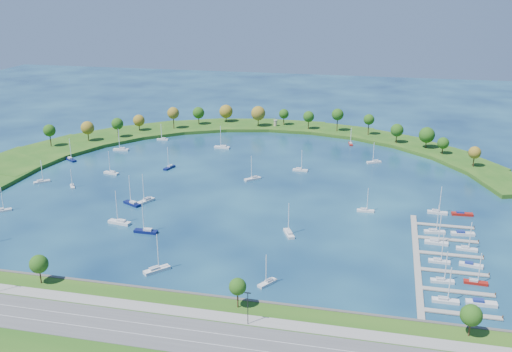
% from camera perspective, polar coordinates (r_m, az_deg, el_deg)
% --- Properties ---
extents(ground, '(700.00, 700.00, 0.00)m').
position_cam_1_polar(ground, '(275.84, -1.24, -1.04)').
color(ground, '#07183C').
rests_on(ground, ground).
extents(south_shoreline, '(420.00, 43.10, 11.60)m').
position_cam_1_polar(south_shoreline, '(170.78, -11.60, -14.47)').
color(south_shoreline, '#1D4F15').
rests_on(south_shoreline, ground).
extents(breakwater, '(286.74, 247.64, 2.00)m').
position_cam_1_polar(breakwater, '(332.89, -6.97, 2.51)').
color(breakwater, '#1D4F15').
rests_on(breakwater, ground).
extents(breakwater_trees, '(240.40, 89.59, 14.56)m').
position_cam_1_polar(breakwater_trees, '(359.63, 0.38, 5.40)').
color(breakwater_trees, '#382314').
rests_on(breakwater_trees, breakwater).
extents(harbor_tower, '(2.60, 2.60, 4.02)m').
position_cam_1_polar(harbor_tower, '(382.50, 1.93, 5.26)').
color(harbor_tower, gray).
rests_on(harbor_tower, breakwater).
extents(dock_system, '(24.28, 82.00, 1.60)m').
position_cam_1_polar(dock_system, '(213.30, 17.53, -8.07)').
color(dock_system, gray).
rests_on(dock_system, ground).
extents(moored_boat_0, '(5.85, 9.04, 12.94)m').
position_cam_1_polar(moored_boat_0, '(224.49, 3.27, -5.61)').
color(moored_boat_0, silver).
rests_on(moored_boat_0, ground).
extents(moored_boat_1, '(5.67, 7.27, 10.75)m').
position_cam_1_polar(moored_boat_1, '(190.15, 1.14, -10.39)').
color(moored_boat_1, silver).
rests_on(moored_boat_1, ground).
extents(moored_boat_3, '(9.25, 6.41, 13.37)m').
position_cam_1_polar(moored_boat_3, '(258.91, -12.12, -2.61)').
color(moored_boat_3, '#0B1145').
rests_on(moored_boat_3, ground).
extents(moored_boat_4, '(6.90, 6.43, 10.85)m').
position_cam_1_polar(moored_boat_4, '(268.60, -23.75, -3.07)').
color(moored_boat_4, silver).
rests_on(moored_boat_4, ground).
extents(moored_boat_5, '(9.18, 2.76, 13.41)m').
position_cam_1_polar(moored_boat_5, '(338.83, -3.35, 2.90)').
color(moored_boat_5, silver).
rests_on(moored_boat_5, ground).
extents(moored_boat_6, '(8.40, 3.87, 11.91)m').
position_cam_1_polar(moored_boat_6, '(302.21, -14.07, 0.36)').
color(moored_boat_6, silver).
rests_on(moored_boat_6, ground).
extents(moored_boat_7, '(7.03, 6.86, 11.28)m').
position_cam_1_polar(moored_boat_7, '(299.23, -20.37, -0.47)').
color(moored_boat_7, silver).
rests_on(moored_boat_7, ground).
extents(moored_boat_8, '(4.92, 6.07, 9.08)m').
position_cam_1_polar(moored_boat_8, '(288.15, -17.66, -0.90)').
color(moored_boat_8, silver).
rests_on(moored_boat_8, ground).
extents(moored_boat_9, '(7.87, 2.58, 11.41)m').
position_cam_1_polar(moored_boat_9, '(298.59, 4.38, 0.66)').
color(moored_boat_9, silver).
rests_on(moored_boat_9, ground).
extents(moored_boat_10, '(7.36, 2.33, 10.71)m').
position_cam_1_polar(moored_boat_10, '(250.26, 10.74, -3.29)').
color(moored_boat_10, silver).
rests_on(moored_boat_10, ground).
extents(moored_boat_11, '(6.14, 9.32, 13.36)m').
position_cam_1_polar(moored_boat_11, '(260.65, -10.83, -2.37)').
color(moored_boat_11, silver).
rests_on(moored_boat_11, ground).
extents(moored_boat_12, '(9.83, 4.16, 14.00)m').
position_cam_1_polar(moored_boat_12, '(240.41, -13.29, -4.40)').
color(moored_boat_12, silver).
rests_on(moored_boat_12, ground).
extents(moored_boat_13, '(7.03, 2.37, 10.17)m').
position_cam_1_polar(moored_boat_13, '(360.39, -9.19, 3.65)').
color(moored_boat_13, silver).
rests_on(moored_boat_13, ground).
extents(moored_boat_14, '(9.33, 2.65, 13.69)m').
position_cam_1_polar(moored_boat_14, '(230.01, -10.79, -5.31)').
color(moored_boat_14, '#0B1145').
rests_on(moored_boat_14, ground).
extents(moored_boat_15, '(9.07, 3.41, 13.02)m').
position_cam_1_polar(moored_boat_15, '(342.60, -13.16, 2.61)').
color(moored_boat_15, silver).
rests_on(moored_boat_15, ground).
extents(moored_boat_16, '(8.40, 6.75, 12.53)m').
position_cam_1_polar(moored_boat_16, '(330.76, -17.79, 1.61)').
color(moored_boat_16, '#0B1145').
rests_on(moored_boat_16, ground).
extents(moored_boat_17, '(8.05, 8.61, 13.56)m').
position_cam_1_polar(moored_boat_17, '(200.48, -9.77, -9.02)').
color(moored_boat_17, silver).
rests_on(moored_boat_17, ground).
extents(moored_boat_18, '(8.03, 5.48, 11.57)m').
position_cam_1_polar(moored_boat_18, '(317.20, 11.57, 1.42)').
color(moored_boat_18, silver).
rests_on(moored_boat_18, ground).
extents(moored_boat_19, '(4.21, 8.30, 11.76)m').
position_cam_1_polar(moored_boat_19, '(305.06, -8.54, 0.90)').
color(moored_boat_19, '#0B1145').
rests_on(moored_boat_19, ground).
extents(moored_boat_20, '(3.22, 7.17, 10.19)m').
position_cam_1_polar(moored_boat_20, '(350.68, 9.31, 3.22)').
color(moored_boat_20, maroon).
rests_on(moored_boat_20, ground).
extents(moored_boat_21, '(7.83, 7.45, 12.42)m').
position_cam_1_polar(moored_boat_21, '(284.52, -0.31, -0.21)').
color(moored_boat_21, silver).
rests_on(moored_boat_21, ground).
extents(docked_boat_0, '(8.10, 2.30, 11.90)m').
position_cam_1_polar(docked_boat_0, '(189.62, 18.16, -11.51)').
color(docked_boat_0, silver).
rests_on(docked_boat_0, ground).
extents(docked_boat_1, '(9.19, 2.71, 1.87)m').
position_cam_1_polar(docked_boat_1, '(191.93, 21.30, -11.58)').
color(docked_boat_1, silver).
rests_on(docked_boat_1, ground).
extents(docked_boat_2, '(7.63, 2.52, 11.06)m').
position_cam_1_polar(docked_boat_2, '(200.62, 17.89, -9.72)').
color(docked_boat_2, silver).
rests_on(docked_boat_2, ground).
extents(docked_boat_3, '(7.62, 2.51, 11.05)m').
position_cam_1_polar(docked_boat_3, '(203.27, 20.84, -9.68)').
color(docked_boat_3, maroon).
rests_on(docked_boat_3, ground).
extents(docked_boat_4, '(7.47, 2.38, 10.85)m').
position_cam_1_polar(docked_boat_4, '(213.23, 17.61, -7.93)').
color(docked_boat_4, silver).
rests_on(docked_boat_4, ground).
extents(docked_boat_5, '(8.16, 3.46, 1.61)m').
position_cam_1_polar(docked_boat_5, '(214.27, 20.42, -8.21)').
color(docked_boat_5, silver).
rests_on(docked_boat_5, ground).
extents(docked_boat_6, '(8.70, 2.97, 12.58)m').
position_cam_1_polar(docked_boat_6, '(227.08, 17.34, -6.20)').
color(docked_boat_6, silver).
rests_on(docked_boat_6, ground).
extents(docked_boat_7, '(7.69, 2.71, 11.09)m').
position_cam_1_polar(docked_boat_7, '(225.64, 20.06, -6.69)').
color(docked_boat_7, silver).
rests_on(docked_boat_7, ground).
extents(docked_boat_8, '(8.22, 3.22, 11.77)m').
position_cam_1_polar(docked_boat_8, '(236.29, 17.19, -5.19)').
color(docked_boat_8, silver).
rests_on(docked_boat_8, ground).
extents(docked_boat_9, '(9.09, 3.51, 1.81)m').
position_cam_1_polar(docked_boat_9, '(237.99, 19.69, -5.36)').
color(docked_boat_9, silver).
rests_on(docked_boat_9, ground).
extents(docked_boat_10, '(8.32, 2.72, 12.07)m').
position_cam_1_polar(docked_boat_10, '(255.66, 17.44, -3.37)').
color(docked_boat_10, silver).
rests_on(docked_boat_10, ground).
extents(docked_boat_11, '(8.85, 2.99, 1.78)m').
position_cam_1_polar(docked_boat_11, '(257.33, 19.63, -3.53)').
color(docked_boat_11, maroon).
rests_on(docked_boat_11, ground).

